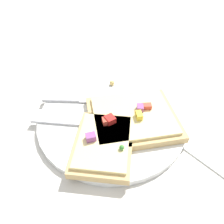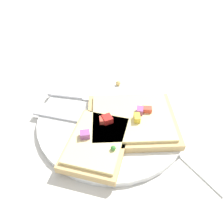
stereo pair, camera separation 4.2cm
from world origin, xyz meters
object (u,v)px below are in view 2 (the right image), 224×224
Objects in this scene: knife at (87,97)px; pizza_slice_main at (132,120)px; plate at (112,118)px; pizza_slice_corner at (97,142)px; fork at (94,123)px.

pizza_slice_main is at bearing -29.31° from knife.
pizza_slice_corner reaches higher than plate.
plate is 1.37× the size of pizza_slice_main.
pizza_slice_corner is at bearing -66.51° from fork.
pizza_slice_main is (-0.06, 0.04, 0.01)m from fork.
fork is 1.11× the size of knife.
fork is at bearing 179.07° from pizza_slice_main.
pizza_slice_main reaches higher than fork.
pizza_slice_corner reaches higher than knife.
fork is 1.10× the size of pizza_slice_corner.
pizza_slice_corner is (0.08, 0.01, -0.00)m from pizza_slice_main.
pizza_slice_main reaches higher than knife.
plate is at bearing -4.20° from pizza_slice_corner.
fork is 0.05m from pizza_slice_corner.
pizza_slice_main is at bearing 117.05° from plate.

